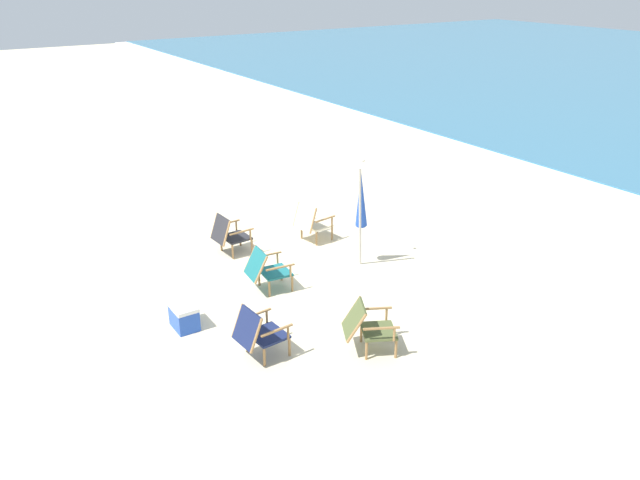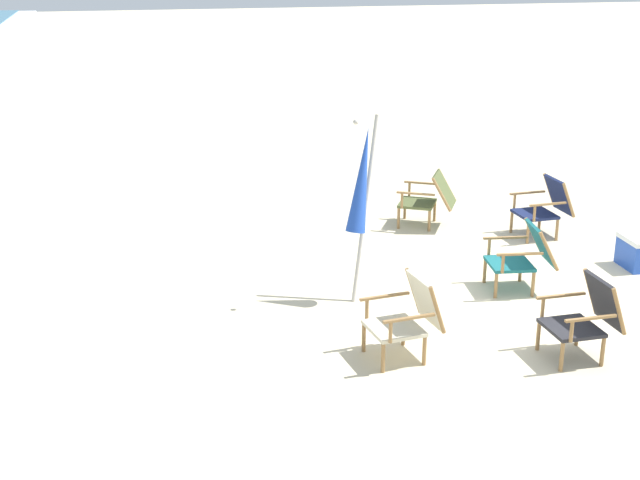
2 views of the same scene
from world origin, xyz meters
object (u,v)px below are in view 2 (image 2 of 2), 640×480
object	(u,v)px
beach_chair_front_left	(546,205)
beach_chair_far_center	(586,316)
cooler_box	(637,252)
umbrella_furled_blue	(362,182)
beach_chair_front_right	(429,197)
beach_chair_mid_center	(408,315)
beach_chair_back_right	(524,255)

from	to	relation	value
beach_chair_front_left	beach_chair_far_center	xyz separation A→B (m)	(-3.48, 1.20, 0.00)
beach_chair_far_center	cooler_box	size ratio (longest dim) A/B	1.67
beach_chair_front_left	umbrella_furled_blue	world-z (taller)	umbrella_furled_blue
beach_chair_front_right	cooler_box	xyz separation A→B (m)	(-2.07, -2.02, -0.22)
beach_chair_mid_center	umbrella_furled_blue	size ratio (longest dim) A/B	0.39
beach_chair_front_right	beach_chair_front_left	bearing A→B (deg)	-116.71
beach_chair_far_center	cooler_box	xyz separation A→B (m)	(2.12, -1.80, -0.23)
beach_chair_front_right	beach_chair_mid_center	bearing A→B (deg)	159.09
cooler_box	umbrella_furled_blue	bearing A→B (deg)	93.67
beach_chair_mid_center	beach_chair_far_center	bearing A→B (deg)	-101.57
cooler_box	beach_chair_back_right	bearing A→B (deg)	102.79
beach_chair_front_right	umbrella_furled_blue	distance (m)	2.94
beach_chair_back_right	beach_chair_far_center	size ratio (longest dim) A/B	0.98
beach_chair_back_right	umbrella_furled_blue	distance (m)	2.12
umbrella_furled_blue	cooler_box	size ratio (longest dim) A/B	4.25
beach_chair_back_right	beach_chair_far_center	xyz separation A→B (m)	(-1.74, 0.12, 0.01)
beach_chair_back_right	umbrella_furled_blue	size ratio (longest dim) A/B	0.38
beach_chair_front_right	umbrella_furled_blue	xyz separation A→B (m)	(-2.30, 1.56, 0.94)
beach_chair_front_right	cooler_box	bearing A→B (deg)	-135.81
umbrella_furled_blue	beach_chair_front_left	bearing A→B (deg)	-61.86
beach_chair_front_left	cooler_box	xyz separation A→B (m)	(-1.36, -0.60, -0.23)
beach_chair_back_right	beach_chair_far_center	distance (m)	1.74
beach_chair_front_right	umbrella_furled_blue	size ratio (longest dim) A/B	0.45
beach_chair_front_left	beach_chair_front_right	world-z (taller)	beach_chair_front_left
beach_chair_far_center	umbrella_furled_blue	size ratio (longest dim) A/B	0.39
beach_chair_far_center	beach_chair_back_right	bearing A→B (deg)	-3.86
beach_chair_back_right	cooler_box	distance (m)	1.74
beach_chair_back_right	beach_chair_front_right	size ratio (longest dim) A/B	0.85
beach_chair_front_left	beach_chair_back_right	distance (m)	2.05
beach_chair_mid_center	beach_chair_front_left	xyz separation A→B (m)	(3.14, -2.89, -0.00)
beach_chair_mid_center	beach_chair_front_left	distance (m)	4.26
beach_chair_back_right	umbrella_furled_blue	world-z (taller)	umbrella_furled_blue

